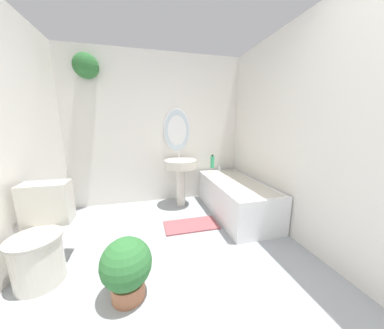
{
  "coord_description": "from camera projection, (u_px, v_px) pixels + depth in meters",
  "views": [
    {
      "loc": [
        -0.24,
        -0.38,
        1.3
      ],
      "look_at": [
        0.3,
        1.76,
        0.84
      ],
      "focal_mm": 18.0,
      "sensor_mm": 36.0,
      "label": 1
    }
  ],
  "objects": [
    {
      "name": "wall_back",
      "position": [
        153.0,
        126.0,
        3.12
      ],
      "size": [
        2.9,
        0.33,
        2.4
      ],
      "color": "silver",
      "rests_on": "ground_plane"
    },
    {
      "name": "wall_right",
      "position": [
        297.0,
        134.0,
        2.13
      ],
      "size": [
        0.06,
        2.97,
        2.4
      ],
      "color": "silver",
      "rests_on": "ground_plane"
    },
    {
      "name": "toilet",
      "position": [
        42.0,
        238.0,
        1.65
      ],
      "size": [
        0.39,
        0.59,
        0.78
      ],
      "color": "beige",
      "rests_on": "ground_plane"
    },
    {
      "name": "pedestal_sink",
      "position": [
        181.0,
        170.0,
        3.06
      ],
      "size": [
        0.51,
        0.51,
        0.85
      ],
      "color": "beige",
      "rests_on": "ground_plane"
    },
    {
      "name": "bathtub",
      "position": [
        235.0,
        196.0,
        2.84
      ],
      "size": [
        0.67,
        1.46,
        0.57
      ],
      "color": "silver",
      "rests_on": "ground_plane"
    },
    {
      "name": "shampoo_bottle",
      "position": [
        212.0,
        162.0,
        3.28
      ],
      "size": [
        0.07,
        0.07,
        0.23
      ],
      "color": "#38B275",
      "rests_on": "bathtub"
    },
    {
      "name": "potted_plant",
      "position": [
        127.0,
        267.0,
        1.43
      ],
      "size": [
        0.38,
        0.38,
        0.48
      ],
      "color": "#9E6042",
      "rests_on": "ground_plane"
    },
    {
      "name": "bath_mat",
      "position": [
        191.0,
        225.0,
        2.51
      ],
      "size": [
        0.7,
        0.35,
        0.02
      ],
      "color": "#934C51",
      "rests_on": "ground_plane"
    }
  ]
}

